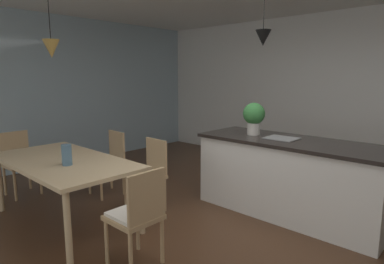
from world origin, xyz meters
The scene contains 13 objects.
ground_plane centered at (0.00, 0.00, -0.02)m, with size 10.00×8.40×0.04m, color #4C301E.
wall_back_kitchen centered at (0.00, 3.26, 1.35)m, with size 10.00×0.12×2.70m, color white.
window_wall_left_glazing centered at (-4.06, 0.00, 1.35)m, with size 0.06×8.40×2.70m, color #9EB7C6.
dining_table centered at (-1.64, -0.96, 0.66)m, with size 1.88×0.96×0.72m.
chair_far_left centered at (-2.06, -0.11, 0.47)m, with size 0.43×0.43×0.87m.
chair_kitchen_end centered at (-0.32, -0.96, 0.47)m, with size 0.40×0.40×0.87m.
chair_far_right centered at (-1.21, -0.11, 0.47)m, with size 0.42×0.42×0.87m.
chair_window_end centered at (-2.95, -0.96, 0.47)m, with size 0.42×0.42×0.87m.
kitchen_island centered at (0.11, 0.95, 0.46)m, with size 2.19×0.83×0.91m.
pendant_over_table centered at (-1.76, -0.95, 1.92)m, with size 0.18×0.18×0.88m.
pendant_over_island_main centered at (-0.32, 0.95, 2.08)m, with size 0.19×0.19×0.72m.
potted_plant_on_island centered at (-0.41, 0.95, 1.14)m, with size 0.27×0.27×0.40m.
vase_on_dining_table centered at (-1.37, -1.04, 0.83)m, with size 0.10×0.10×0.22m.
Camera 1 is at (1.82, -2.57, 1.63)m, focal length 30.88 mm.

